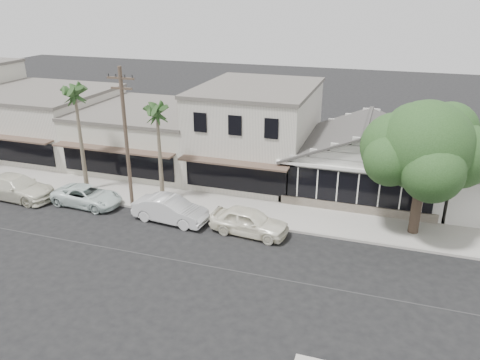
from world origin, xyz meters
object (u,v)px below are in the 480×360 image
(shade_tree, at_px, (424,148))
(car_3, at_px, (17,187))
(car_2, at_px, (87,196))
(car_1, at_px, (170,210))
(utility_pole, at_px, (126,136))
(car_0, at_px, (249,221))

(shade_tree, bearing_deg, car_3, -172.76)
(car_3, bearing_deg, car_2, -81.54)
(car_1, xyz_separation_m, car_3, (-11.36, -0.12, 0.03))
(utility_pole, relative_size, car_2, 1.93)
(utility_pole, distance_m, car_2, 5.08)
(shade_tree, bearing_deg, car_2, -172.42)
(utility_pole, distance_m, car_0, 9.36)
(utility_pole, bearing_deg, car_1, -19.52)
(car_2, height_order, car_3, car_3)
(car_1, bearing_deg, utility_pole, 75.87)
(car_0, distance_m, car_1, 5.00)
(shade_tree, bearing_deg, utility_pole, -173.74)
(car_0, bearing_deg, shade_tree, -65.25)
(car_2, xyz_separation_m, car_3, (-5.15, -0.53, 0.15))
(car_1, xyz_separation_m, shade_tree, (13.95, 3.09, 4.37))
(car_1, distance_m, car_3, 11.36)
(car_0, xyz_separation_m, car_1, (-5.00, 0.02, -0.01))
(utility_pole, relative_size, car_0, 1.97)
(car_1, relative_size, car_2, 1.00)
(car_0, bearing_deg, car_3, 95.95)
(car_2, bearing_deg, utility_pole, -71.61)
(car_3, xyz_separation_m, shade_tree, (25.31, 3.21, 4.34))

